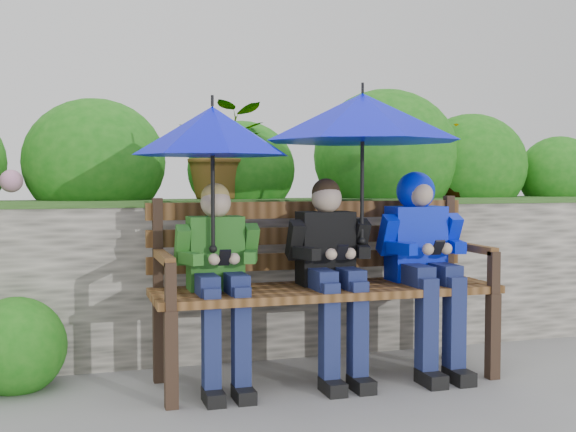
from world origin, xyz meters
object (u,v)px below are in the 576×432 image
object	(u,v)px
boy_left	(219,271)
boy_right	(423,251)
umbrella_right	(362,118)
park_bench	(322,275)
boy_middle	(331,264)
umbrella_left	(212,131)

from	to	relation	value
boy_left	boy_right	distance (m)	1.25
boy_left	umbrella_right	size ratio (longest dim) A/B	1.00
umbrella_right	boy_right	bearing A→B (deg)	2.52
boy_right	park_bench	bearing A→B (deg)	172.02
park_bench	boy_left	world-z (taller)	boy_left
boy_middle	boy_right	bearing A→B (deg)	0.86
boy_right	umbrella_right	size ratio (longest dim) A/B	1.06
park_bench	umbrella_right	bearing A→B (deg)	-26.49
boy_left	umbrella_right	world-z (taller)	umbrella_right
boy_left	boy_middle	distance (m)	0.66
park_bench	umbrella_left	xyz separation A→B (m)	(-0.67, -0.12, 0.82)
boy_right	boy_left	bearing A→B (deg)	-179.72
boy_middle	umbrella_right	size ratio (longest dim) A/B	1.02
boy_left	boy_middle	world-z (taller)	boy_middle
boy_middle	umbrella_left	bearing A→B (deg)	-177.94
boy_left	umbrella_right	bearing A→B (deg)	-0.79
boy_left	boy_middle	xyz separation A→B (m)	(0.66, -0.00, 0.01)
umbrella_left	boy_left	bearing A→B (deg)	37.12
boy_right	umbrella_left	world-z (taller)	umbrella_left
boy_right	umbrella_left	xyz separation A→B (m)	(-1.28, -0.03, 0.69)
boy_middle	boy_right	size ratio (longest dim) A/B	0.97
umbrella_left	umbrella_right	distance (m)	0.88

